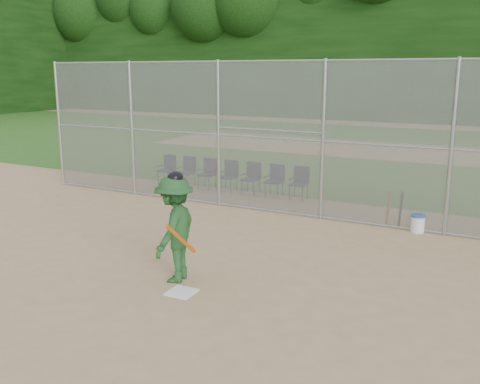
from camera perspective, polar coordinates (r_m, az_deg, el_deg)
The scene contains 16 objects.
ground at distance 10.03m, azimuth -6.81°, elevation -8.95°, with size 100.00×100.00×0.00m, color tan.
grass_strip at distance 26.43m, azimuth 16.05°, elevation 4.24°, with size 100.00×100.00×0.00m, color #2D5E1C.
dirt_patch_far at distance 26.43m, azimuth 16.05°, elevation 4.24°, with size 24.00×24.00×0.00m, color tan.
backstop_fence at distance 13.81m, azimuth 4.91°, elevation 5.95°, with size 16.09×0.09×4.00m.
treeline at distance 28.19m, azimuth 17.66°, elevation 15.85°, with size 81.00×60.00×11.00m.
home_plate at distance 9.33m, azimuth -6.25°, elevation -10.57°, with size 0.45×0.45×0.02m, color white.
batter_at_plate at distance 9.56m, azimuth -6.97°, elevation -3.88°, with size 0.97×1.40×2.01m.
water_cooler at distance 13.22m, azimuth 18.43°, elevation -3.18°, with size 0.33×0.33×0.42m.
spare_bats at distance 13.53m, azimuth 16.13°, elevation -1.75°, with size 0.36×0.26×0.84m.
chair_0 at distance 18.02m, azimuth -7.87°, elevation 2.36°, with size 0.54×0.52×0.96m, color #0F1738, non-canonical shape.
chair_1 at distance 17.57m, azimuth -5.78°, elevation 2.15°, with size 0.54×0.52×0.96m, color #0F1738, non-canonical shape.
chair_2 at distance 17.15m, azimuth -3.58°, elevation 1.93°, with size 0.54×0.52×0.96m, color #0F1738, non-canonical shape.
chair_3 at distance 16.76m, azimuth -1.27°, elevation 1.69°, with size 0.54×0.52×0.96m, color #0F1738, non-canonical shape.
chair_4 at distance 16.39m, azimuth 1.14°, elevation 1.45°, with size 0.54×0.52×0.96m, color #0F1738, non-canonical shape.
chair_5 at distance 16.06m, azimuth 3.66°, elevation 1.18°, with size 0.54×0.52×0.96m, color #0F1738, non-canonical shape.
chair_6 at distance 15.75m, azimuth 6.27°, elevation 0.91°, with size 0.54×0.52×0.96m, color #0F1738, non-canonical shape.
Camera 1 is at (5.39, -7.61, 3.69)m, focal length 40.00 mm.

